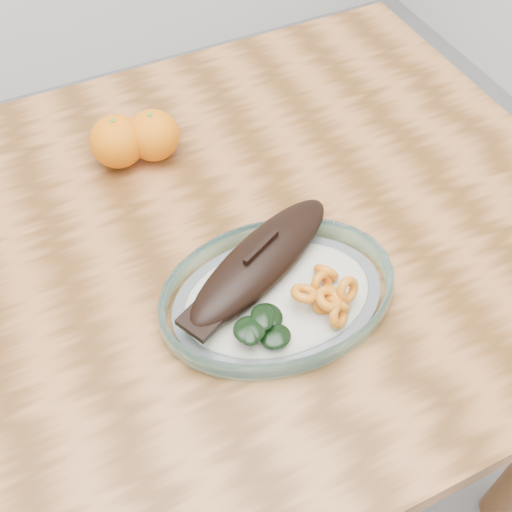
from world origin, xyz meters
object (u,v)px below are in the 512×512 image
dining_table (161,304)px  orange_left (117,141)px  orange_right (153,135)px  plated_meal (277,291)px

dining_table → orange_left: orange_left is taller
dining_table → orange_right: size_ratio=15.97×
orange_left → orange_right: orange_left is taller
plated_meal → orange_left: 0.33m
plated_meal → orange_right: 0.31m
dining_table → plated_meal: bearing=-47.4°
dining_table → orange_right: (0.07, 0.18, 0.14)m
orange_left → dining_table: bearing=-96.6°
plated_meal → orange_left: (-0.09, 0.31, 0.02)m
orange_right → dining_table: bearing=-111.6°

